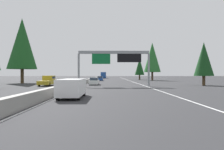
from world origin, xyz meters
name	(u,v)px	position (x,y,z in m)	size (l,w,h in m)	color
ground_plane	(93,81)	(60.00, 0.00, 0.00)	(320.00, 320.00, 0.00)	#2D2D30
median_barrier	(96,78)	(80.00, 0.30, 0.45)	(180.00, 0.56, 0.90)	gray
shoulder_stripe_right	(128,80)	(70.00, -11.52, 0.01)	(160.00, 0.16, 0.01)	silver
shoulder_stripe_median	(96,80)	(70.00, -0.25, 0.01)	(160.00, 0.16, 0.01)	silver
sign_gantry_overhead	(115,58)	(34.83, -6.04, 4.94)	(0.50, 12.68, 6.21)	gray
minivan_far_center	(72,87)	(17.39, -1.75, 0.95)	(5.00, 1.95, 1.69)	white
sedan_far_left	(94,81)	(39.74, -2.04, 0.68)	(4.40, 1.80, 1.47)	white
sedan_mid_right	(100,79)	(64.69, -2.04, 0.68)	(4.40, 1.80, 1.47)	#1E4793
bus_mid_left	(104,75)	(106.27, -1.86, 1.72)	(11.50, 2.55, 3.10)	#1E4793
oncoming_near	(48,81)	(37.08, 6.35, 0.91)	(5.60, 2.00, 1.86)	#AD931E
conifer_right_near	(204,59)	(37.33, -22.89, 4.95)	(3.59, 3.59, 8.16)	#4C3823
conifer_right_mid	(152,57)	(67.95, -19.50, 7.77)	(5.63, 5.63, 12.78)	#4C3823
conifer_right_far	(140,67)	(75.66, -16.31, 4.95)	(3.59, 3.59, 8.15)	#4C3823
conifer_left_near	(22,44)	(46.62, 15.17, 9.18)	(6.64, 6.64, 15.10)	#4C3823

